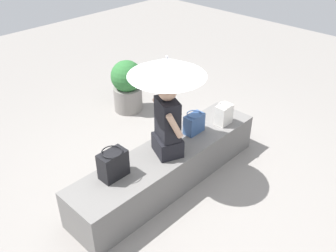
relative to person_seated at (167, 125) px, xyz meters
name	(u,v)px	position (x,y,z in m)	size (l,w,h in m)	color
ground_plane	(168,181)	(0.05, 0.03, -0.88)	(14.00, 14.00, 0.00)	gray
stone_bench	(168,166)	(0.05, 0.03, -0.64)	(2.70, 0.61, 0.49)	slate
person_seated	(167,125)	(0.00, 0.00, 0.00)	(0.39, 0.51, 0.90)	black
parasol	(167,67)	(0.07, 0.08, 0.65)	(0.86, 0.86, 1.17)	#B7B7BC
handbag_black	(113,164)	(-0.71, 0.12, -0.23)	(0.30, 0.22, 0.33)	black
tote_bag_canvas	(194,123)	(0.55, 0.06, -0.26)	(0.27, 0.20, 0.27)	#335184
shoulder_bag_spare	(224,114)	(0.98, -0.08, -0.25)	(0.21, 0.16, 0.29)	silver
planter_near	(127,85)	(0.91, 1.79, -0.43)	(0.52, 0.52, 0.87)	gray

